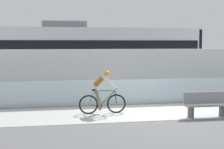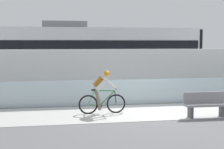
# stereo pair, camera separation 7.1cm
# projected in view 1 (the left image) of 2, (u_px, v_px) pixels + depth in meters

# --- Properties ---
(ground_plane) EXTENTS (200.00, 200.00, 0.00)m
(ground_plane) POSITION_uv_depth(u_px,v_px,m) (143.00, 112.00, 13.61)
(ground_plane) COLOR slate
(bike_path_deck) EXTENTS (32.00, 3.20, 0.01)m
(bike_path_deck) POSITION_uv_depth(u_px,v_px,m) (143.00, 112.00, 13.61)
(bike_path_deck) COLOR beige
(bike_path_deck) RESTS_ON ground
(glass_parapet) EXTENTS (32.00, 0.05, 1.07)m
(glass_parapet) POSITION_uv_depth(u_px,v_px,m) (131.00, 92.00, 15.37)
(glass_parapet) COLOR silver
(glass_parapet) RESTS_ON ground
(concrete_barrier_wall) EXTENTS (32.00, 0.36, 2.34)m
(concrete_barrier_wall) POSITION_uv_depth(u_px,v_px,m) (122.00, 74.00, 17.07)
(concrete_barrier_wall) COLOR silver
(concrete_barrier_wall) RESTS_ON ground
(tram_rail_near) EXTENTS (32.00, 0.08, 0.01)m
(tram_rail_near) POSITION_uv_depth(u_px,v_px,m) (112.00, 91.00, 19.60)
(tram_rail_near) COLOR #595654
(tram_rail_near) RESTS_ON ground
(tram_rail_far) EXTENTS (32.00, 0.08, 0.01)m
(tram_rail_far) POSITION_uv_depth(u_px,v_px,m) (108.00, 88.00, 21.01)
(tram_rail_far) COLOR #595654
(tram_rail_far) RESTS_ON ground
(tram) EXTENTS (11.06, 2.54, 3.81)m
(tram) POSITION_uv_depth(u_px,v_px,m) (100.00, 56.00, 20.03)
(tram) COLOR silver
(tram) RESTS_ON ground
(cyclist_on_bike) EXTENTS (1.77, 0.58, 1.61)m
(cyclist_on_bike) POSITION_uv_depth(u_px,v_px,m) (102.00, 92.00, 13.24)
(cyclist_on_bike) COLOR black
(cyclist_on_bike) RESTS_ON ground
(bench) EXTENTS (1.60, 0.45, 0.89)m
(bench) POSITION_uv_depth(u_px,v_px,m) (206.00, 104.00, 12.68)
(bench) COLOR gray
(bench) RESTS_ON ground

